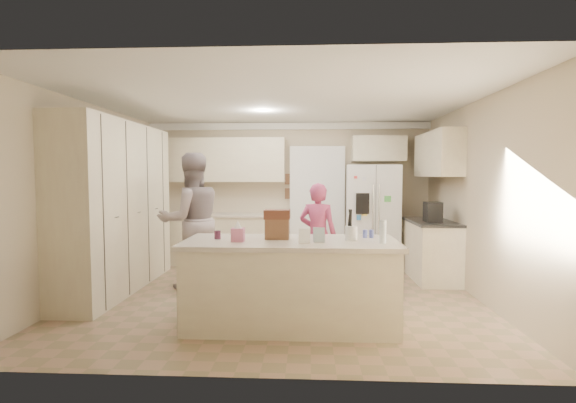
{
  "coord_description": "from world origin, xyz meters",
  "views": [
    {
      "loc": [
        0.39,
        -5.52,
        1.62
      ],
      "look_at": [
        0.1,
        0.35,
        1.25
      ],
      "focal_mm": 26.0,
      "sensor_mm": 36.0,
      "label": 1
    }
  ],
  "objects_px": {
    "dollhouse_body": "(277,229)",
    "teen_girl": "(318,235)",
    "utensil_crock": "(351,233)",
    "island_base": "(291,285)",
    "tissue_box": "(238,235)",
    "teen_boy": "(191,220)",
    "refrigerator": "(372,216)",
    "coffee_maker": "(433,212)"
  },
  "relations": [
    {
      "from": "dollhouse_body",
      "to": "teen_girl",
      "type": "relative_size",
      "value": 0.17
    },
    {
      "from": "utensil_crock",
      "to": "dollhouse_body",
      "type": "distance_m",
      "value": 0.8
    },
    {
      "from": "island_base",
      "to": "dollhouse_body",
      "type": "height_order",
      "value": "dollhouse_body"
    },
    {
      "from": "tissue_box",
      "to": "utensil_crock",
      "type": "bearing_deg",
      "value": 7.13
    },
    {
      "from": "island_base",
      "to": "teen_boy",
      "type": "relative_size",
      "value": 1.13
    },
    {
      "from": "island_base",
      "to": "utensil_crock",
      "type": "height_order",
      "value": "utensil_crock"
    },
    {
      "from": "island_base",
      "to": "utensil_crock",
      "type": "bearing_deg",
      "value": 4.4
    },
    {
      "from": "refrigerator",
      "to": "utensil_crock",
      "type": "height_order",
      "value": "refrigerator"
    },
    {
      "from": "tissue_box",
      "to": "teen_boy",
      "type": "bearing_deg",
      "value": 121.05
    },
    {
      "from": "teen_girl",
      "to": "island_base",
      "type": "bearing_deg",
      "value": 93.85
    },
    {
      "from": "coffee_maker",
      "to": "utensil_crock",
      "type": "distance_m",
      "value": 2.32
    },
    {
      "from": "dollhouse_body",
      "to": "teen_boy",
      "type": "height_order",
      "value": "teen_boy"
    },
    {
      "from": "tissue_box",
      "to": "dollhouse_body",
      "type": "xyz_separation_m",
      "value": [
        0.4,
        0.2,
        0.04
      ]
    },
    {
      "from": "utensil_crock",
      "to": "tissue_box",
      "type": "xyz_separation_m",
      "value": [
        -1.2,
        -0.15,
        -0.0
      ]
    },
    {
      "from": "coffee_maker",
      "to": "island_base",
      "type": "distance_m",
      "value": 2.87
    },
    {
      "from": "tissue_box",
      "to": "teen_girl",
      "type": "bearing_deg",
      "value": 62.67
    },
    {
      "from": "utensil_crock",
      "to": "teen_boy",
      "type": "distance_m",
      "value": 2.57
    },
    {
      "from": "teen_boy",
      "to": "island_base",
      "type": "bearing_deg",
      "value": 103.43
    },
    {
      "from": "teen_girl",
      "to": "dollhouse_body",
      "type": "bearing_deg",
      "value": 87.74
    },
    {
      "from": "teen_boy",
      "to": "tissue_box",
      "type": "bearing_deg",
      "value": 89.0
    },
    {
      "from": "coffee_maker",
      "to": "utensil_crock",
      "type": "relative_size",
      "value": 2.0
    },
    {
      "from": "coffee_maker",
      "to": "teen_boy",
      "type": "distance_m",
      "value": 3.57
    },
    {
      "from": "utensil_crock",
      "to": "dollhouse_body",
      "type": "bearing_deg",
      "value": 176.42
    },
    {
      "from": "island_base",
      "to": "tissue_box",
      "type": "xyz_separation_m",
      "value": [
        -0.55,
        -0.1,
        0.56
      ]
    },
    {
      "from": "coffee_maker",
      "to": "teen_boy",
      "type": "bearing_deg",
      "value": -173.09
    },
    {
      "from": "coffee_maker",
      "to": "dollhouse_body",
      "type": "height_order",
      "value": "coffee_maker"
    },
    {
      "from": "tissue_box",
      "to": "teen_boy",
      "type": "height_order",
      "value": "teen_boy"
    },
    {
      "from": "utensil_crock",
      "to": "island_base",
      "type": "bearing_deg",
      "value": -175.6
    },
    {
      "from": "utensil_crock",
      "to": "teen_girl",
      "type": "distance_m",
      "value": 1.6
    },
    {
      "from": "coffee_maker",
      "to": "teen_girl",
      "type": "bearing_deg",
      "value": -169.95
    },
    {
      "from": "coffee_maker",
      "to": "dollhouse_body",
      "type": "bearing_deg",
      "value": -140.71
    },
    {
      "from": "tissue_box",
      "to": "dollhouse_body",
      "type": "height_order",
      "value": "dollhouse_body"
    },
    {
      "from": "tissue_box",
      "to": "teen_boy",
      "type": "distance_m",
      "value": 1.83
    },
    {
      "from": "island_base",
      "to": "tissue_box",
      "type": "bearing_deg",
      "value": -169.7
    },
    {
      "from": "utensil_crock",
      "to": "tissue_box",
      "type": "relative_size",
      "value": 1.07
    },
    {
      "from": "utensil_crock",
      "to": "coffee_maker",
      "type": "bearing_deg",
      "value": 52.88
    },
    {
      "from": "dollhouse_body",
      "to": "utensil_crock",
      "type": "bearing_deg",
      "value": -3.58
    },
    {
      "from": "refrigerator",
      "to": "coffee_maker",
      "type": "height_order",
      "value": "refrigerator"
    },
    {
      "from": "island_base",
      "to": "coffee_maker",
      "type": "bearing_deg",
      "value": 42.83
    },
    {
      "from": "coffee_maker",
      "to": "island_base",
      "type": "height_order",
      "value": "coffee_maker"
    },
    {
      "from": "coffee_maker",
      "to": "teen_boy",
      "type": "height_order",
      "value": "teen_boy"
    },
    {
      "from": "island_base",
      "to": "teen_boy",
      "type": "height_order",
      "value": "teen_boy"
    }
  ]
}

